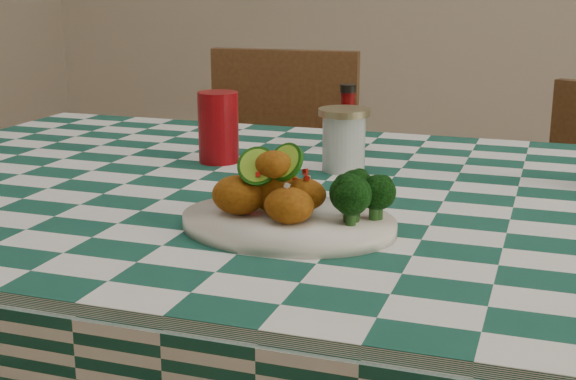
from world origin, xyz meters
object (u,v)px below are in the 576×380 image
(fried_chicken_pile, at_px, (276,184))
(plate, at_px, (288,223))
(mason_jar, at_px, (344,140))
(red_tumbler, at_px, (218,127))
(ketchup_bottle, at_px, (348,117))
(wooden_chair_left, at_px, (265,228))

(fried_chicken_pile, bearing_deg, plate, 0.00)
(mason_jar, bearing_deg, fried_chicken_pile, -89.73)
(plate, relative_size, mason_jar, 2.69)
(red_tumbler, bearing_deg, fried_chicken_pile, -55.67)
(red_tumbler, xyz_separation_m, ketchup_bottle, (0.20, 0.18, -0.00))
(wooden_chair_left, bearing_deg, fried_chicken_pile, -71.93)
(fried_chicken_pile, bearing_deg, red_tumbler, 124.33)
(plate, height_order, ketchup_bottle, ketchup_bottle)
(fried_chicken_pile, distance_m, wooden_chair_left, 1.10)
(plate, height_order, fried_chicken_pile, fried_chicken_pile)
(plate, xyz_separation_m, ketchup_bottle, (-0.06, 0.53, 0.06))
(plate, height_order, red_tumbler, red_tumbler)
(mason_jar, xyz_separation_m, wooden_chair_left, (-0.37, 0.60, -0.38))
(fried_chicken_pile, distance_m, red_tumbler, 0.42)
(fried_chicken_pile, bearing_deg, ketchup_bottle, 94.39)
(fried_chicken_pile, relative_size, mason_jar, 1.26)
(red_tumbler, relative_size, mason_jar, 1.18)
(plate, relative_size, red_tumbler, 2.29)
(red_tumbler, xyz_separation_m, mason_jar, (0.23, 0.01, -0.01))
(plate, distance_m, mason_jar, 0.36)
(ketchup_bottle, relative_size, mason_jar, 1.17)
(plate, height_order, mason_jar, mason_jar)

